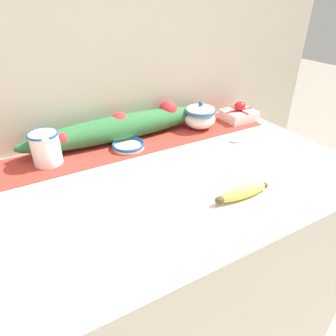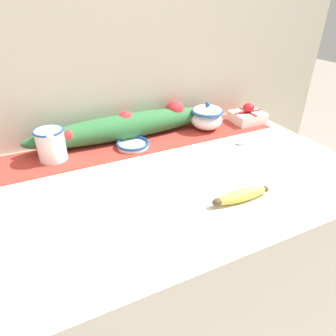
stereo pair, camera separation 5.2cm
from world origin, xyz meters
TOP-DOWN VIEW (x-y plane):
  - ground_plane at (0.00, 0.00)m, footprint 12.00×12.00m
  - countertop at (0.00, 0.00)m, footprint 1.29×0.76m
  - back_wall at (0.00, 0.40)m, footprint 2.09×0.04m
  - table_runner at (0.00, 0.26)m, footprint 1.19×0.21m
  - cream_pitcher at (-0.29, 0.27)m, footprint 0.10×0.12m
  - sugar_bowl at (0.33, 0.26)m, footprint 0.13×0.13m
  - small_dish at (-0.01, 0.24)m, footprint 0.12×0.12m
  - banana at (0.15, -0.21)m, footprint 0.19×0.04m
  - spoon at (0.37, 0.09)m, footprint 0.18×0.05m
  - gift_box at (0.54, 0.25)m, footprint 0.14×0.12m
  - poinsettia_garland at (0.01, 0.32)m, footprint 0.77×0.11m

SIDE VIEW (x-z plane):
  - ground_plane at x=0.00m, z-range 0.00..0.00m
  - countertop at x=0.00m, z-range 0.00..0.88m
  - table_runner at x=0.00m, z-range 0.88..0.88m
  - spoon at x=0.37m, z-range 0.88..0.89m
  - small_dish at x=-0.01m, z-range 0.88..0.90m
  - banana at x=0.15m, z-range 0.88..0.92m
  - gift_box at x=0.54m, z-range 0.87..0.95m
  - sugar_bowl at x=0.33m, z-range 0.88..0.99m
  - poinsettia_garland at x=0.01m, z-range 0.88..0.99m
  - cream_pitcher at x=-0.29m, z-range 0.89..1.00m
  - back_wall at x=0.00m, z-range 0.00..2.40m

